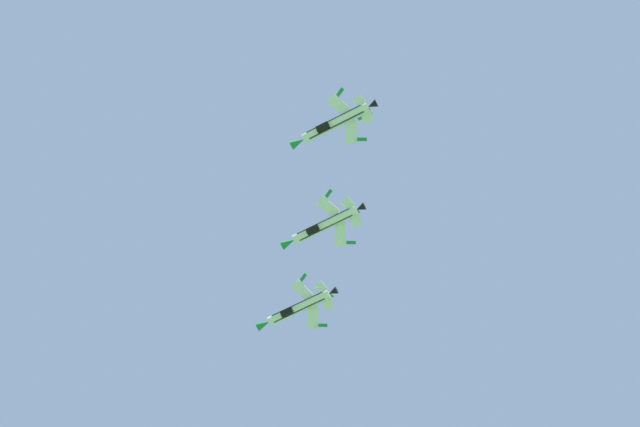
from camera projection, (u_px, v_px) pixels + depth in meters
name	position (u px, v px, depth m)	size (l,w,h in m)	color
fighter_jet_lead	(298.00, 308.00, 141.35)	(12.69, 11.86, 6.00)	silver
fighter_jet_left_wing	(324.00, 226.00, 136.27)	(12.69, 12.09, 5.32)	silver
fighter_jet_right_wing	(334.00, 124.00, 132.15)	(12.69, 11.88, 5.91)	silver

